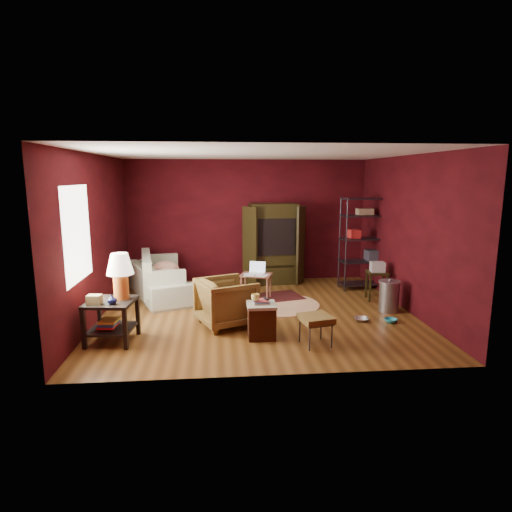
{
  "coord_description": "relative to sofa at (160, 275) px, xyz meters",
  "views": [
    {
      "loc": [
        -0.67,
        -7.39,
        2.43
      ],
      "look_at": [
        0.0,
        0.2,
        1.0
      ],
      "focal_mm": 30.0,
      "sensor_mm": 36.0,
      "label": 1
    }
  ],
  "objects": [
    {
      "name": "vase",
      "position": [
        -0.31,
        -2.61,
        0.26
      ],
      "size": [
        0.17,
        0.18,
        0.13
      ],
      "primitive_type": "imported",
      "rotation": [
        0.0,
        0.0,
        0.33
      ],
      "color": "#0C123D",
      "rests_on": "side_table"
    },
    {
      "name": "room",
      "position": [
        1.84,
        -1.26,
        0.96
      ],
      "size": [
        5.54,
        5.04,
        2.84
      ],
      "color": "brown",
      "rests_on": "ground"
    },
    {
      "name": "sofa",
      "position": [
        0.0,
        0.0,
        0.0
      ],
      "size": [
        1.44,
        2.34,
        0.88
      ],
      "primitive_type": "imported",
      "rotation": [
        0.0,
        0.0,
        1.95
      ],
      "color": "#A5AA93",
      "rests_on": "ground"
    },
    {
      "name": "wire_shelving",
      "position": [
        4.34,
        0.23,
        0.65
      ],
      "size": [
        1.0,
        0.49,
        1.98
      ],
      "rotation": [
        0.0,
        0.0,
        0.07
      ],
      "color": "#332F39",
      "rests_on": "ground"
    },
    {
      "name": "tv_armoire",
      "position": [
        2.45,
        0.88,
        0.51
      ],
      "size": [
        1.43,
        0.82,
        1.82
      ],
      "rotation": [
        0.0,
        0.0,
        0.08
      ],
      "color": "black",
      "rests_on": "ground"
    },
    {
      "name": "armchair",
      "position": [
        1.32,
        -1.86,
        -0.01
      ],
      "size": [
        1.04,
        1.07,
        0.86
      ],
      "primitive_type": "imported",
      "rotation": [
        0.0,
        0.0,
        1.96
      ],
      "color": "black",
      "rests_on": "ground"
    },
    {
      "name": "laptop_desk",
      "position": [
        1.94,
        -0.4,
        0.02
      ],
      "size": [
        0.7,
        0.6,
        0.74
      ],
      "rotation": [
        0.0,
        0.0,
        -0.3
      ],
      "color": "brown",
      "rests_on": "ground"
    },
    {
      "name": "trash_can",
      "position": [
        4.28,
        -1.39,
        -0.15
      ],
      "size": [
        0.47,
        0.47,
        0.61
      ],
      "rotation": [
        0.0,
        0.0,
        0.24
      ],
      "color": "#98999F",
      "rests_on": "ground"
    },
    {
      "name": "sofa_cushions",
      "position": [
        0.02,
        -0.01,
        -0.05
      ],
      "size": [
        1.08,
        2.02,
        0.8
      ],
      "rotation": [
        0.0,
        0.0,
        0.18
      ],
      "color": "#A5AA93",
      "rests_on": "sofa"
    },
    {
      "name": "footstool",
      "position": [
        2.6,
        -2.83,
        -0.06
      ],
      "size": [
        0.52,
        0.52,
        0.44
      ],
      "rotation": [
        0.0,
        0.0,
        0.22
      ],
      "color": "black",
      "rests_on": "ground"
    },
    {
      "name": "pet_bowl_steel",
      "position": [
        3.61,
        -1.88,
        -0.32
      ],
      "size": [
        0.25,
        0.11,
        0.24
      ],
      "primitive_type": "imported",
      "rotation": [
        0.0,
        0.0,
        -0.22
      ],
      "color": "silver",
      "rests_on": "ground"
    },
    {
      "name": "rug_oriental",
      "position": [
        2.31,
        -0.33,
        -0.43
      ],
      "size": [
        1.27,
        1.01,
        0.01
      ],
      "rotation": [
        0.0,
        0.0,
        0.27
      ],
      "color": "#4D1414",
      "rests_on": "ground"
    },
    {
      "name": "pet_bowl_turquoise",
      "position": [
        4.08,
        -1.99,
        -0.34
      ],
      "size": [
        0.22,
        0.13,
        0.21
      ],
      "primitive_type": "imported",
      "rotation": [
        0.0,
        0.0,
        0.32
      ],
      "color": "#27A0B8",
      "rests_on": "ground"
    },
    {
      "name": "hamper",
      "position": [
        1.84,
        -2.47,
        -0.16
      ],
      "size": [
        0.44,
        0.44,
        0.61
      ],
      "rotation": [
        0.0,
        0.0,
        -0.0
      ],
      "color": "#3E1D0E",
      "rests_on": "ground"
    },
    {
      "name": "rug_round",
      "position": [
        2.36,
        -0.81,
        -0.43
      ],
      "size": [
        1.69,
        1.69,
        0.01
      ],
      "rotation": [
        0.0,
        0.0,
        -0.11
      ],
      "color": "beige",
      "rests_on": "ground"
    },
    {
      "name": "small_stand",
      "position": [
        4.32,
        -0.66,
        0.13
      ],
      "size": [
        0.43,
        0.43,
        0.77
      ],
      "rotation": [
        0.0,
        0.0,
        -0.12
      ],
      "color": "black",
      "rests_on": "ground"
    },
    {
      "name": "mug",
      "position": [
        1.75,
        -2.51,
        0.22
      ],
      "size": [
        0.15,
        0.12,
        0.13
      ],
      "primitive_type": "imported",
      "rotation": [
        0.0,
        0.0,
        -0.17
      ],
      "color": "#EDDC74",
      "rests_on": "hamper"
    },
    {
      "name": "side_table",
      "position": [
        -0.31,
        -2.38,
        0.35
      ],
      "size": [
        0.73,
        0.73,
        1.32
      ],
      "rotation": [
        0.0,
        0.0,
        -0.11
      ],
      "color": "black",
      "rests_on": "ground"
    }
  ]
}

